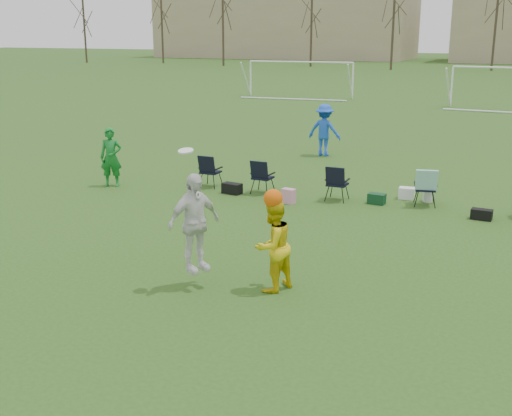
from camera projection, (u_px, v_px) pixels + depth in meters
The scene contains 7 objects.
ground at pixel (179, 306), 10.82m from camera, with size 260.00×260.00×0.00m, color #2B4D18.
fielder_green_near at pixel (111, 157), 18.92m from camera, with size 0.64×0.42×1.75m, color #147327.
fielder_blue at pixel (324, 130), 23.58m from camera, with size 1.23×0.71×1.90m, color blue.
center_contest at pixel (235, 234), 11.28m from camera, with size 2.19×1.51×2.55m.
sideline_setup at pixel (375, 184), 17.19m from camera, with size 9.54×2.04×1.75m.
goal_left at pixel (301, 69), 44.19m from camera, with size 7.39×0.76×2.46m.
tree_line at pixel (497, 25), 71.09m from camera, with size 110.28×3.28×11.40m.
Camera 1 is at (5.17, -8.63, 4.49)m, focal length 45.00 mm.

